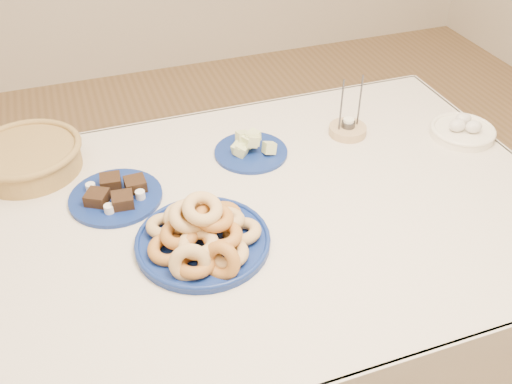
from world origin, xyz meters
TOP-DOWN VIEW (x-y plane):
  - ground at (0.00, 0.00)m, footprint 5.00×5.00m
  - dining_table at (0.00, 0.00)m, footprint 1.71×1.11m
  - donut_platter at (-0.15, -0.09)m, footprint 0.44×0.44m
  - melon_plate at (0.09, 0.26)m, footprint 0.26×0.26m
  - brownie_plate at (-0.33, 0.17)m, footprint 0.33×0.33m
  - wicker_basket at (-0.55, 0.39)m, footprint 0.33×0.33m
  - candle_holder at (0.42, 0.26)m, footprint 0.13×0.13m
  - egg_bowl at (0.76, 0.13)m, footprint 0.25×0.25m

SIDE VIEW (x-z plane):
  - ground at x=0.00m, z-range 0.00..0.00m
  - dining_table at x=0.00m, z-range 0.27..1.02m
  - brownie_plate at x=-0.33m, z-range 0.74..0.79m
  - candle_holder at x=0.42m, z-range 0.67..0.87m
  - egg_bowl at x=0.76m, z-range 0.74..0.81m
  - melon_plate at x=0.09m, z-range 0.73..0.81m
  - donut_platter at x=-0.15m, z-range 0.71..0.87m
  - wicker_basket at x=-0.55m, z-range 0.75..0.84m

